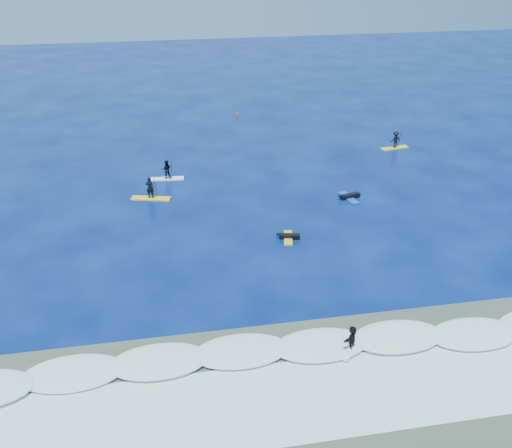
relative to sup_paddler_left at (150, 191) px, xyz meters
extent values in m
plane|color=#031141|center=(7.05, -9.59, -0.66)|extent=(160.00, 160.00, 0.00)
cube|color=#394D3C|center=(7.05, -23.59, -0.66)|extent=(90.00, 13.00, 0.01)
cube|color=white|center=(7.05, -19.59, -0.66)|extent=(40.00, 6.00, 0.30)
cube|color=silver|center=(7.05, -22.59, -0.66)|extent=(34.00, 5.00, 0.02)
cube|color=yellow|center=(0.00, 0.00, -0.61)|extent=(3.12, 1.50, 0.10)
imported|color=black|center=(0.00, 0.00, 0.31)|extent=(0.72, 0.56, 1.74)
cylinder|color=black|center=(0.44, -0.11, 0.24)|extent=(0.22, 0.69, 2.03)
cube|color=black|center=(0.44, -0.11, -0.71)|extent=(0.12, 0.03, 0.30)
cube|color=white|center=(1.41, 3.71, -0.62)|extent=(2.80, 0.90, 0.09)
imported|color=black|center=(1.41, 3.71, 0.22)|extent=(0.81, 0.66, 1.58)
cylinder|color=black|center=(1.82, 3.67, 0.16)|extent=(0.09, 0.64, 1.85)
cube|color=black|center=(1.82, 3.67, -0.71)|extent=(0.11, 0.03, 0.28)
cube|color=yellow|center=(23.05, 7.38, -0.62)|extent=(2.81, 1.11, 0.09)
imported|color=black|center=(23.05, 7.38, 0.21)|extent=(1.10, 0.74, 1.57)
cylinder|color=black|center=(23.45, 7.44, 0.16)|extent=(0.14, 0.63, 1.83)
cube|color=black|center=(23.45, 7.44, -0.71)|extent=(0.11, 0.03, 0.27)
cube|color=gold|center=(9.03, -8.06, -0.61)|extent=(0.97, 2.11, 0.10)
cube|color=black|center=(9.12, -8.08, -0.45)|extent=(1.46, 0.66, 0.23)
sphere|color=black|center=(8.34, -7.91, -0.35)|extent=(0.23, 0.23, 0.23)
cube|color=#1748AE|center=(15.13, -2.65, -0.61)|extent=(1.05, 2.39, 0.11)
cube|color=black|center=(15.24, -2.63, -0.42)|extent=(1.65, 0.72, 0.26)
sphere|color=black|center=(14.35, -2.80, -0.31)|extent=(0.26, 0.26, 0.26)
cube|color=white|center=(9.44, -19.93, -0.46)|extent=(1.72, 1.72, 0.10)
imported|color=black|center=(9.44, -19.93, 0.23)|extent=(1.11, 1.11, 1.28)
cylinder|color=#EA4B14|center=(9.80, 20.01, -0.44)|extent=(0.28, 0.28, 0.44)
cone|color=#EA4B14|center=(9.80, 20.01, -0.11)|extent=(0.20, 0.20, 0.22)
camera|label=1|loc=(0.85, -40.88, 18.08)|focal=40.00mm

